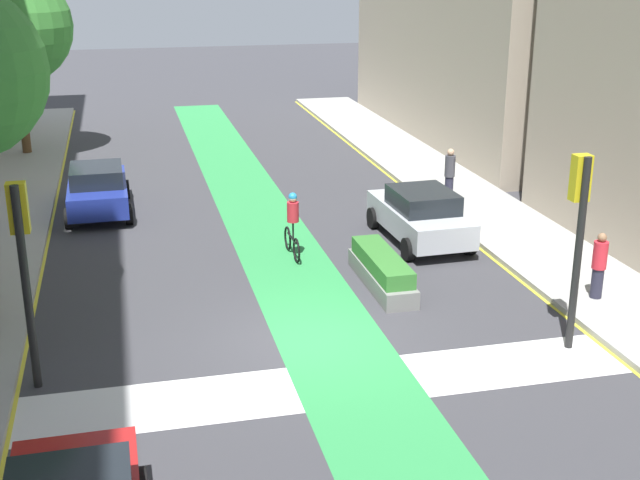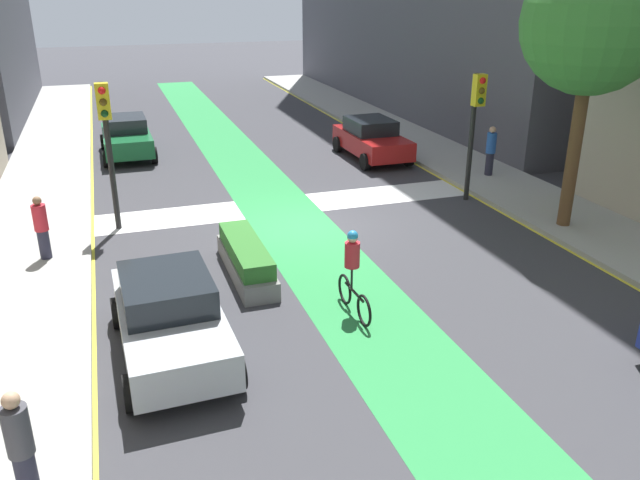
% 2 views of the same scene
% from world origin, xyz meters
% --- Properties ---
extents(ground_plane, '(120.00, 120.00, 0.00)m').
position_xyz_m(ground_plane, '(0.00, 0.00, 0.00)').
color(ground_plane, '#38383D').
extents(bike_lane_paint, '(2.40, 60.00, 0.01)m').
position_xyz_m(bike_lane_paint, '(0.42, 0.00, 0.00)').
color(bike_lane_paint, '#2D8C47').
rests_on(bike_lane_paint, ground_plane).
extents(crosswalk_band, '(12.00, 1.80, 0.01)m').
position_xyz_m(crosswalk_band, '(0.00, -2.00, 0.00)').
color(crosswalk_band, silver).
rests_on(crosswalk_band, ground_plane).
extents(sidewalk_left, '(3.00, 60.00, 0.15)m').
position_xyz_m(sidewalk_left, '(-7.50, 0.00, 0.07)').
color(sidewalk_left, '#9E9E99').
rests_on(sidewalk_left, ground_plane).
extents(curb_stripe_left, '(0.16, 60.00, 0.01)m').
position_xyz_m(curb_stripe_left, '(-6.00, 0.00, 0.01)').
color(curb_stripe_left, yellow).
rests_on(curb_stripe_left, ground_plane).
extents(sidewalk_right, '(3.00, 60.00, 0.15)m').
position_xyz_m(sidewalk_right, '(7.50, 0.00, 0.07)').
color(sidewalk_right, '#9E9E99').
rests_on(sidewalk_right, ground_plane).
extents(curb_stripe_right, '(0.16, 60.00, 0.01)m').
position_xyz_m(curb_stripe_right, '(6.00, 0.00, 0.01)').
color(curb_stripe_right, yellow).
rests_on(curb_stripe_right, ground_plane).
extents(traffic_signal_near_right, '(0.35, 0.52, 4.14)m').
position_xyz_m(traffic_signal_near_right, '(5.25, -1.45, 2.91)').
color(traffic_signal_near_right, black).
rests_on(traffic_signal_near_right, ground_plane).
extents(traffic_signal_near_left, '(0.35, 0.52, 4.02)m').
position_xyz_m(traffic_signal_near_left, '(-5.59, -0.60, 2.83)').
color(traffic_signal_near_left, black).
rests_on(traffic_signal_near_left, ground_plane).
extents(car_silver_right_far, '(2.14, 4.26, 1.57)m').
position_xyz_m(car_silver_right_far, '(4.52, 5.73, 0.80)').
color(car_silver_right_far, '#B2B7BF').
rests_on(car_silver_right_far, ground_plane).
extents(car_green_right_near, '(2.06, 4.22, 1.57)m').
position_xyz_m(car_green_right_near, '(4.55, -10.02, 0.80)').
color(car_green_right_near, '#196033').
rests_on(car_green_right_near, ground_plane).
extents(car_red_left_near, '(2.06, 4.22, 1.57)m').
position_xyz_m(car_red_left_near, '(-4.67, -6.52, 0.80)').
color(car_red_left_near, '#A51919').
rests_on(car_red_left_near, ground_plane).
extents(cyclist_in_lane, '(0.32, 1.73, 1.86)m').
position_xyz_m(cyclist_in_lane, '(0.68, 5.27, 0.97)').
color(cyclist_in_lane, black).
rests_on(cyclist_in_lane, ground_plane).
extents(pedestrian_sidewalk_right_a, '(0.34, 0.34, 1.73)m').
position_xyz_m(pedestrian_sidewalk_right_a, '(6.76, 9.10, 1.03)').
color(pedestrian_sidewalk_right_a, '#262638').
rests_on(pedestrian_sidewalk_right_a, sidewalk_right).
extents(pedestrian_sidewalk_left_a, '(0.34, 0.34, 1.75)m').
position_xyz_m(pedestrian_sidewalk_left_a, '(-7.56, -2.54, 1.04)').
color(pedestrian_sidewalk_left_a, '#262638').
rests_on(pedestrian_sidewalk_left_a, sidewalk_left).
extents(pedestrian_sidewalk_right_b, '(0.34, 0.34, 1.62)m').
position_xyz_m(pedestrian_sidewalk_right_b, '(7.05, 0.44, 0.97)').
color(pedestrian_sidewalk_right_b, '#262638').
rests_on(pedestrian_sidewalk_right_b, sidewalk_right).
extents(street_tree_near, '(3.68, 3.68, 7.33)m').
position_xyz_m(street_tree_near, '(-6.84, 2.53, 5.60)').
color(street_tree_near, brown).
rests_on(street_tree_near, sidewalk_left).
extents(median_planter, '(0.82, 3.37, 0.85)m').
position_xyz_m(median_planter, '(2.42, 2.68, 0.40)').
color(median_planter, slate).
rests_on(median_planter, ground_plane).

